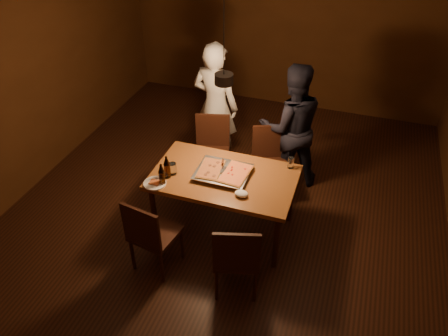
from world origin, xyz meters
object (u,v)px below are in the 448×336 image
(chair_far_right, at_px, (270,156))
(chair_near_left, at_px, (149,231))
(plate_slice, at_px, (155,183))
(chair_near_right, at_px, (236,254))
(beer_bottle_a, at_px, (162,175))
(diner_dark, at_px, (291,127))
(pizza_tray, at_px, (223,173))
(pendant_lamp, at_px, (224,78))
(beer_bottle_b, at_px, (167,167))
(dining_table, at_px, (224,181))
(chair_far_left, at_px, (212,144))
(diner_white, at_px, (216,106))

(chair_far_right, bearing_deg, chair_near_left, 41.28)
(plate_slice, bearing_deg, chair_near_right, -23.93)
(beer_bottle_a, distance_m, diner_dark, 1.77)
(plate_slice, bearing_deg, chair_near_left, -73.30)
(pizza_tray, height_order, pendant_lamp, pendant_lamp)
(beer_bottle_a, distance_m, beer_bottle_b, 0.13)
(chair_near_right, distance_m, diner_dark, 1.94)
(dining_table, height_order, beer_bottle_a, beer_bottle_a)
(chair_far_right, relative_size, chair_near_right, 1.05)
(chair_near_left, xyz_separation_m, pendant_lamp, (0.43, 0.98, 1.22))
(chair_near_left, relative_size, diner_dark, 0.30)
(chair_far_left, height_order, beer_bottle_b, beer_bottle_b)
(beer_bottle_b, distance_m, diner_white, 1.44)
(plate_slice, distance_m, pendant_lamp, 1.27)
(dining_table, xyz_separation_m, beer_bottle_a, (-0.55, -0.33, 0.20))
(chair_far_left, relative_size, chair_far_right, 0.94)
(pizza_tray, relative_size, diner_dark, 0.34)
(chair_far_left, xyz_separation_m, pizza_tray, (0.42, -0.82, 0.24))
(beer_bottle_b, bearing_deg, beer_bottle_a, -89.80)
(chair_far_right, relative_size, diner_dark, 0.34)
(beer_bottle_b, height_order, plate_slice, beer_bottle_b)
(chair_far_right, bearing_deg, pizza_tray, 45.56)
(plate_slice, bearing_deg, beer_bottle_a, 17.00)
(dining_table, height_order, beer_bottle_b, beer_bottle_b)
(chair_far_right, distance_m, beer_bottle_a, 1.47)
(dining_table, distance_m, chair_far_left, 0.95)
(diner_dark, bearing_deg, beer_bottle_b, 28.96)
(diner_white, bearing_deg, chair_far_left, 112.03)
(dining_table, distance_m, diner_white, 1.36)
(pendant_lamp, bearing_deg, chair_near_left, -113.49)
(diner_dark, bearing_deg, beer_bottle_a, 31.50)
(chair_far_left, xyz_separation_m, chair_far_right, (0.75, -0.02, 0.00))
(chair_near_left, height_order, chair_near_right, same)
(pizza_tray, distance_m, beer_bottle_b, 0.58)
(chair_far_right, distance_m, pizza_tray, 0.90)
(chair_far_right, relative_size, chair_near_left, 1.13)
(dining_table, distance_m, chair_near_right, 0.91)
(chair_near_left, bearing_deg, beer_bottle_a, 106.46)
(beer_bottle_b, height_order, diner_dark, diner_dark)
(chair_near_left, distance_m, chair_near_right, 0.88)
(pizza_tray, xyz_separation_m, beer_bottle_b, (-0.53, -0.22, 0.10))
(chair_near_right, relative_size, diner_white, 0.31)
(chair_far_right, height_order, beer_bottle_a, beer_bottle_a)
(pendant_lamp, bearing_deg, beer_bottle_b, -140.82)
(beer_bottle_b, bearing_deg, diner_dark, 52.17)
(beer_bottle_b, xyz_separation_m, pendant_lamp, (0.48, 0.39, 0.88))
(chair_near_right, relative_size, beer_bottle_a, 2.12)
(beer_bottle_b, relative_size, pendant_lamp, 0.23)
(chair_near_left, height_order, diner_white, diner_white)
(chair_far_left, distance_m, diner_white, 0.52)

